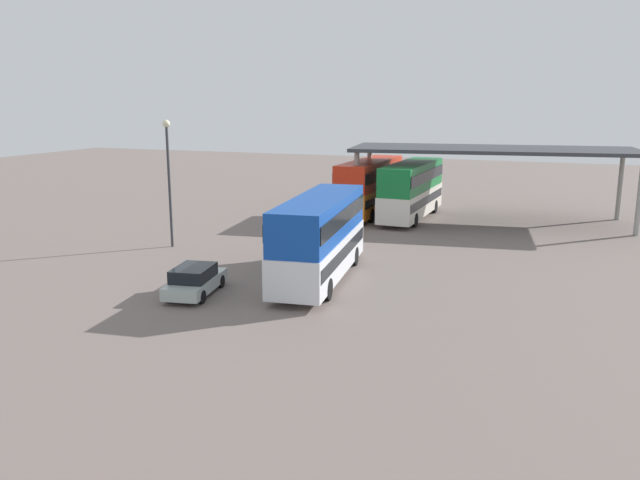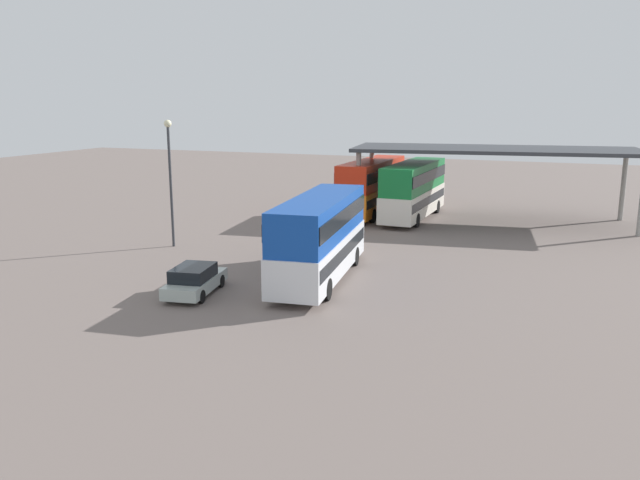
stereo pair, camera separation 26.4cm
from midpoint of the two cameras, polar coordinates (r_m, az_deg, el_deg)
ground_plane at (r=29.75m, az=-1.70°, el=-4.59°), size 140.00×140.00×0.00m
double_decker_main at (r=31.11m, az=0.25°, el=0.47°), size 3.71×10.39×4.11m
parked_hatchback at (r=29.63m, az=-10.88°, el=-3.53°), size 2.36×4.25×1.35m
double_decker_near_canopy at (r=49.44m, az=4.82°, el=4.93°), size 2.56×10.47×4.17m
double_decker_mid_row at (r=47.89m, az=8.52°, el=4.59°), size 2.71×10.24×4.17m
depot_canopy at (r=47.55m, az=15.47°, el=7.56°), size 20.56×9.62×5.35m
lamppost_tall at (r=38.94m, az=-13.06°, el=6.32°), size 0.44×0.44×7.56m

